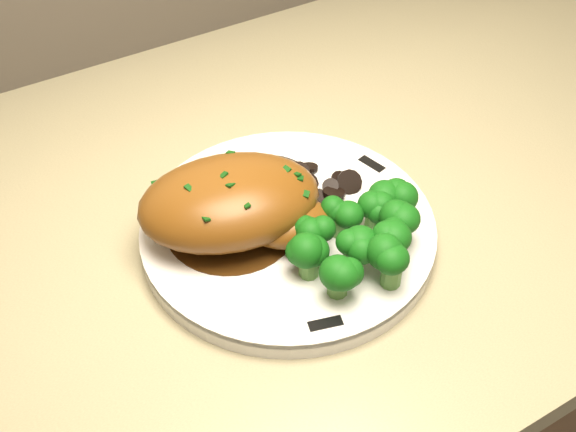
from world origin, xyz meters
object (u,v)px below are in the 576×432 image
counter (340,376)px  chicken_breast (236,204)px  broccoli_florets (361,236)px  plate (288,231)px

counter → chicken_breast: size_ratio=10.36×
chicken_breast → broccoli_florets: chicken_breast is taller
broccoli_florets → plate: bearing=118.4°
counter → chicken_breast: (-0.16, -0.04, 0.46)m
counter → broccoli_florets: (-0.09, -0.12, 0.45)m
plate → chicken_breast: bearing=156.9°
chicken_breast → broccoli_florets: bearing=-31.8°
plate → broccoli_florets: broccoli_florets is taller
plate → broccoli_florets: size_ratio=2.10×
counter → plate: bearing=-153.7°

